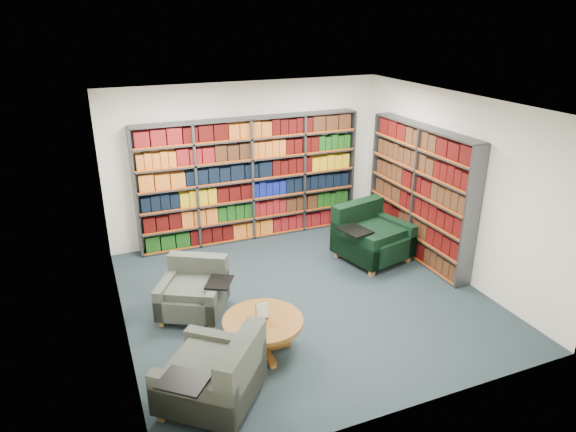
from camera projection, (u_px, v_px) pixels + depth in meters
name	position (u px, v px, depth m)	size (l,w,h in m)	color
room_shell	(305.00, 207.00, 7.00)	(5.02, 5.02, 2.82)	#19272E
bookshelf_back	(251.00, 180.00, 9.12)	(4.00, 0.28, 2.20)	#47494F
bookshelf_right	(419.00, 193.00, 8.46)	(0.28, 2.50, 2.20)	#47494F
chair_teal_left	(195.00, 292.00, 7.05)	(1.12, 1.12, 0.75)	black
chair_green_right	(369.00, 237.00, 8.59)	(1.31, 1.22, 0.92)	black
chair_teal_front	(218.00, 378.00, 5.33)	(1.30, 1.30, 0.84)	black
coffee_table	(263.00, 326.00, 6.17)	(0.98, 0.98, 0.69)	brown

